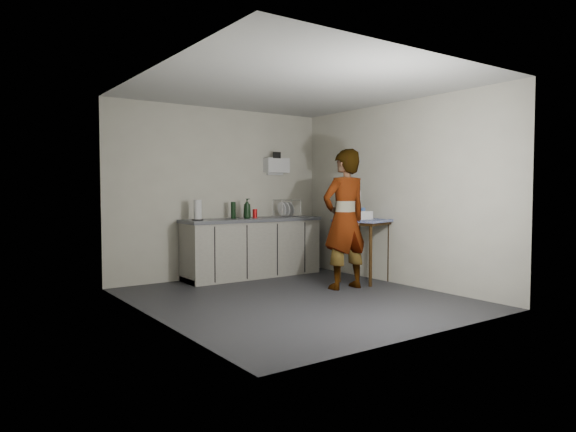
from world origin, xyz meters
TOP-DOWN VIEW (x-y plane):
  - ground at (0.00, 0.00)m, footprint 4.00×4.00m
  - wall_back at (0.00, 1.99)m, footprint 3.60×0.02m
  - wall_right at (1.79, 0.00)m, footprint 0.02×4.00m
  - wall_left at (-1.79, 0.00)m, footprint 0.02×4.00m
  - ceiling at (0.00, 0.00)m, footprint 3.60×4.00m
  - kitchen_counter at (0.40, 1.70)m, footprint 2.24×0.62m
  - wall_shelf at (1.00, 1.92)m, footprint 0.42×0.18m
  - side_table at (1.50, 0.36)m, footprint 0.87×0.87m
  - standing_man at (0.92, 0.15)m, footprint 0.72×0.49m
  - soap_bottle at (0.30, 1.68)m, footprint 0.15×0.15m
  - soda_can at (0.47, 1.73)m, footprint 0.07×0.07m
  - dark_bottle at (0.10, 1.77)m, footprint 0.07×0.07m
  - paper_towel at (-0.53, 1.68)m, footprint 0.17×0.17m
  - dish_rack at (1.05, 1.70)m, footprint 0.40×0.30m
  - bakery_box at (1.42, 0.42)m, footprint 0.33×0.34m

SIDE VIEW (x-z plane):
  - ground at x=0.00m, z-range 0.00..0.00m
  - kitchen_counter at x=0.40m, z-range -0.03..0.88m
  - side_table at x=1.50m, z-range 0.34..1.26m
  - standing_man at x=0.92m, z-range 0.00..1.90m
  - dish_rack at x=1.05m, z-range 0.83..1.12m
  - soda_can at x=0.47m, z-range 0.91..1.05m
  - bakery_box at x=1.42m, z-range 0.80..1.22m
  - dark_bottle at x=0.10m, z-range 0.91..1.17m
  - paper_towel at x=-0.53m, z-range 0.90..1.20m
  - soap_bottle at x=0.30m, z-range 0.91..1.22m
  - wall_back at x=0.00m, z-range 0.00..2.60m
  - wall_right at x=1.79m, z-range 0.00..2.60m
  - wall_left at x=-1.79m, z-range 0.00..2.60m
  - wall_shelf at x=1.00m, z-range 1.56..1.93m
  - ceiling at x=0.00m, z-range 2.59..2.60m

